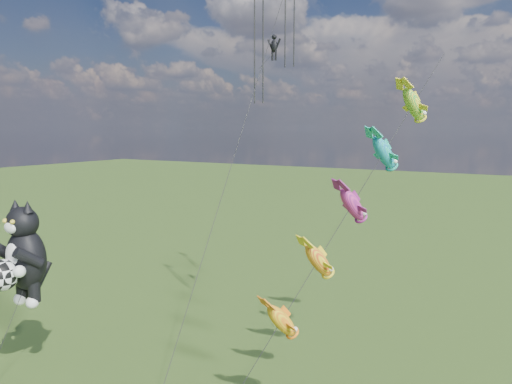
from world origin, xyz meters
The scene contains 3 objects.
cat_kite_rig centered at (-4.31, -0.16, 7.17)m, with size 2.73×4.16×10.20m.
fish_windsock_rig centered at (11.99, 7.13, 10.24)m, with size 6.83×14.53×18.26m.
parafoil_rig centered at (5.72, 10.16, 20.25)m, with size 2.95×17.36×27.60m.
Camera 1 is at (20.45, -16.52, 14.08)m, focal length 35.00 mm.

